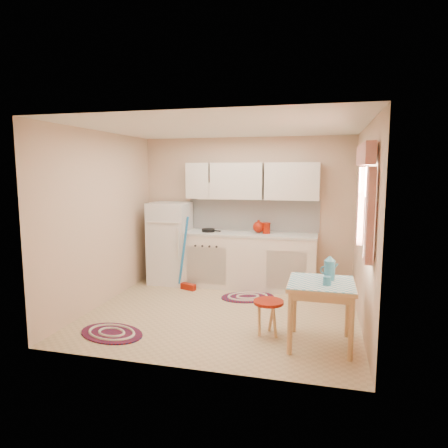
{
  "coord_description": "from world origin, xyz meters",
  "views": [
    {
      "loc": [
        1.31,
        -5.12,
        1.95
      ],
      "look_at": [
        -0.04,
        0.25,
        1.2
      ],
      "focal_mm": 32.0,
      "sensor_mm": 36.0,
      "label": 1
    }
  ],
  "objects_px": {
    "fridge": "(170,243)",
    "table": "(320,314)",
    "stool": "(268,318)",
    "base_cabinets": "(247,261)"
  },
  "relations": [
    {
      "from": "table",
      "to": "stool",
      "type": "xyz_separation_m",
      "value": [
        -0.6,
        0.14,
        -0.15
      ]
    },
    {
      "from": "fridge",
      "to": "base_cabinets",
      "type": "bearing_deg",
      "value": 2.12
    },
    {
      "from": "table",
      "to": "stool",
      "type": "height_order",
      "value": "table"
    },
    {
      "from": "fridge",
      "to": "base_cabinets",
      "type": "relative_size",
      "value": 0.62
    },
    {
      "from": "fridge",
      "to": "base_cabinets",
      "type": "height_order",
      "value": "fridge"
    },
    {
      "from": "base_cabinets",
      "to": "stool",
      "type": "relative_size",
      "value": 5.36
    },
    {
      "from": "table",
      "to": "stool",
      "type": "distance_m",
      "value": 0.63
    },
    {
      "from": "fridge",
      "to": "stool",
      "type": "relative_size",
      "value": 3.33
    },
    {
      "from": "fridge",
      "to": "table",
      "type": "height_order",
      "value": "fridge"
    },
    {
      "from": "table",
      "to": "base_cabinets",
      "type": "bearing_deg",
      "value": 120.98
    }
  ]
}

